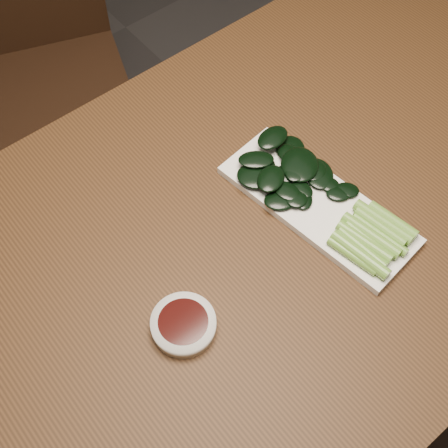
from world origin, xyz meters
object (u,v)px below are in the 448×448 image
chair_far (41,59)px  serving_plate (318,205)px  gai_lan (327,199)px  table (246,255)px  sauce_bowl (184,325)px

chair_far → serving_plate: chair_far is taller
serving_plate → gai_lan: size_ratio=1.06×
gai_lan → chair_far: bearing=95.6°
table → gai_lan: 0.17m
chair_far → gai_lan: size_ratio=2.72×
serving_plate → gai_lan: (0.01, -0.01, 0.02)m
sauce_bowl → serving_plate: size_ratio=0.27×
table → sauce_bowl: sauce_bowl is taller
chair_far → sauce_bowl: bearing=-83.1°
table → serving_plate: 0.15m
table → sauce_bowl: bearing=-159.6°
chair_far → sauce_bowl: size_ratio=9.42×
chair_far → gai_lan: 0.94m
sauce_bowl → gai_lan: bearing=4.3°
sauce_bowl → gai_lan: 0.31m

